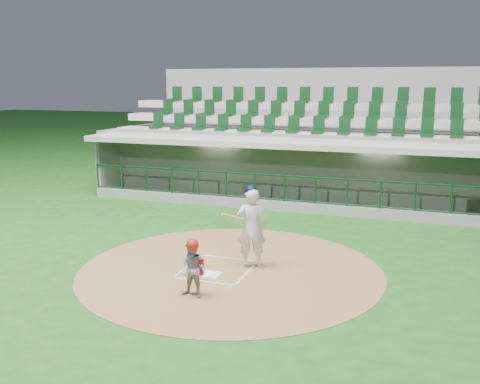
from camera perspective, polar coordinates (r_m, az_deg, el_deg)
name	(u,v)px	position (r m, az deg, el deg)	size (l,w,h in m)	color
ground	(222,266)	(13.14, -1.93, -7.86)	(120.00, 120.00, 0.00)	#174C15
dirt_circle	(231,269)	(12.87, -1.00, -8.26)	(7.20, 7.20, 0.01)	brown
home_plate	(211,274)	(12.53, -3.10, -8.76)	(0.43, 0.43, 0.02)	white
batter_box_chalk	(217,269)	(12.88, -2.42, -8.20)	(1.55, 1.80, 0.01)	white
dugout_structure	(303,176)	(20.14, 6.70, 1.75)	(16.40, 3.70, 3.00)	gray
seating_deck	(314,153)	(23.09, 7.91, 4.15)	(17.00, 6.72, 5.15)	gray
batter	(251,226)	(12.77, 1.17, -3.70)	(0.95, 1.00, 2.01)	silver
catcher	(193,268)	(11.15, -5.03, -8.11)	(0.61, 0.49, 1.25)	gray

